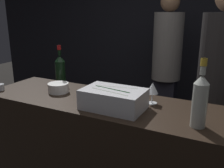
{
  "coord_description": "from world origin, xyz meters",
  "views": [
    {
      "loc": [
        0.74,
        -1.13,
        1.6
      ],
      "look_at": [
        0.0,
        0.3,
        1.13
      ],
      "focal_mm": 40.0,
      "sensor_mm": 36.0,
      "label": 1
    }
  ],
  "objects_px": {
    "wine_glass": "(152,89)",
    "person_blond_tee": "(166,64)",
    "candle_votive": "(0,87)",
    "red_wine_bottle_burgundy": "(60,69)",
    "rose_wine_bottle": "(200,99)",
    "person_in_hoodie": "(219,88)",
    "ice_bin_with_bottles": "(113,98)",
    "bowl_white": "(58,87)"
  },
  "relations": [
    {
      "from": "person_in_hoodie",
      "to": "wine_glass",
      "type": "bearing_deg",
      "value": -65.69
    },
    {
      "from": "bowl_white",
      "to": "rose_wine_bottle",
      "type": "distance_m",
      "value": 1.05
    },
    {
      "from": "red_wine_bottle_burgundy",
      "to": "wine_glass",
      "type": "bearing_deg",
      "value": -6.52
    },
    {
      "from": "candle_votive",
      "to": "wine_glass",
      "type": "bearing_deg",
      "value": 12.8
    },
    {
      "from": "candle_votive",
      "to": "person_blond_tee",
      "type": "bearing_deg",
      "value": 60.82
    },
    {
      "from": "ice_bin_with_bottles",
      "to": "rose_wine_bottle",
      "type": "bearing_deg",
      "value": -2.99
    },
    {
      "from": "ice_bin_with_bottles",
      "to": "person_in_hoodie",
      "type": "height_order",
      "value": "person_in_hoodie"
    },
    {
      "from": "rose_wine_bottle",
      "to": "person_in_hoodie",
      "type": "xyz_separation_m",
      "value": [
        0.04,
        0.79,
        -0.15
      ]
    },
    {
      "from": "bowl_white",
      "to": "person_in_hoodie",
      "type": "distance_m",
      "value": 1.26
    },
    {
      "from": "wine_glass",
      "to": "rose_wine_bottle",
      "type": "xyz_separation_m",
      "value": [
        0.33,
        -0.22,
        0.05
      ]
    },
    {
      "from": "rose_wine_bottle",
      "to": "person_in_hoodie",
      "type": "height_order",
      "value": "person_in_hoodie"
    },
    {
      "from": "wine_glass",
      "to": "candle_votive",
      "type": "xyz_separation_m",
      "value": [
        -1.14,
        -0.26,
        -0.08
      ]
    },
    {
      "from": "person_in_hoodie",
      "to": "bowl_white",
      "type": "bearing_deg",
      "value": -91.06
    },
    {
      "from": "wine_glass",
      "to": "red_wine_bottle_burgundy",
      "type": "xyz_separation_m",
      "value": [
        -0.83,
        0.1,
        0.03
      ]
    },
    {
      "from": "person_in_hoodie",
      "to": "person_blond_tee",
      "type": "bearing_deg",
      "value": -172.24
    },
    {
      "from": "rose_wine_bottle",
      "to": "person_in_hoodie",
      "type": "relative_size",
      "value": 0.2
    },
    {
      "from": "ice_bin_with_bottles",
      "to": "wine_glass",
      "type": "bearing_deg",
      "value": 46.19
    },
    {
      "from": "candle_votive",
      "to": "rose_wine_bottle",
      "type": "height_order",
      "value": "rose_wine_bottle"
    },
    {
      "from": "ice_bin_with_bottles",
      "to": "wine_glass",
      "type": "distance_m",
      "value": 0.27
    },
    {
      "from": "bowl_white",
      "to": "candle_votive",
      "type": "xyz_separation_m",
      "value": [
        -0.44,
        -0.17,
        -0.01
      ]
    },
    {
      "from": "bowl_white",
      "to": "candle_votive",
      "type": "distance_m",
      "value": 0.47
    },
    {
      "from": "person_in_hoodie",
      "to": "candle_votive",
      "type": "bearing_deg",
      "value": -93.74
    },
    {
      "from": "bowl_white",
      "to": "person_in_hoodie",
      "type": "height_order",
      "value": "person_in_hoodie"
    },
    {
      "from": "candle_votive",
      "to": "person_blond_tee",
      "type": "distance_m",
      "value": 1.81
    },
    {
      "from": "wine_glass",
      "to": "bowl_white",
      "type": "bearing_deg",
      "value": -172.67
    },
    {
      "from": "ice_bin_with_bottles",
      "to": "person_in_hoodie",
      "type": "bearing_deg",
      "value": 53.56
    },
    {
      "from": "wine_glass",
      "to": "candle_votive",
      "type": "height_order",
      "value": "wine_glass"
    },
    {
      "from": "person_blond_tee",
      "to": "wine_glass",
      "type": "bearing_deg",
      "value": 166.32
    },
    {
      "from": "wine_glass",
      "to": "ice_bin_with_bottles",
      "type": "bearing_deg",
      "value": -133.81
    },
    {
      "from": "person_in_hoodie",
      "to": "person_blond_tee",
      "type": "height_order",
      "value": "person_blond_tee"
    },
    {
      "from": "person_in_hoodie",
      "to": "person_blond_tee",
      "type": "distance_m",
      "value": 0.99
    },
    {
      "from": "person_in_hoodie",
      "to": "red_wine_bottle_burgundy",
      "type": "bearing_deg",
      "value": -101.0
    },
    {
      "from": "ice_bin_with_bottles",
      "to": "bowl_white",
      "type": "distance_m",
      "value": 0.53
    },
    {
      "from": "ice_bin_with_bottles",
      "to": "bowl_white",
      "type": "relative_size",
      "value": 2.48
    },
    {
      "from": "ice_bin_with_bottles",
      "to": "candle_votive",
      "type": "xyz_separation_m",
      "value": [
        -0.96,
        -0.06,
        -0.05
      ]
    },
    {
      "from": "candle_votive",
      "to": "person_in_hoodie",
      "type": "xyz_separation_m",
      "value": [
        1.52,
        0.82,
        -0.02
      ]
    },
    {
      "from": "person_blond_tee",
      "to": "candle_votive",
      "type": "bearing_deg",
      "value": 125.88
    },
    {
      "from": "bowl_white",
      "to": "red_wine_bottle_burgundy",
      "type": "distance_m",
      "value": 0.24
    },
    {
      "from": "bowl_white",
      "to": "candle_votive",
      "type": "bearing_deg",
      "value": -158.81
    },
    {
      "from": "candle_votive",
      "to": "red_wine_bottle_burgundy",
      "type": "height_order",
      "value": "red_wine_bottle_burgundy"
    },
    {
      "from": "wine_glass",
      "to": "person_blond_tee",
      "type": "relative_size",
      "value": 0.08
    },
    {
      "from": "ice_bin_with_bottles",
      "to": "candle_votive",
      "type": "bearing_deg",
      "value": -176.21
    }
  ]
}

